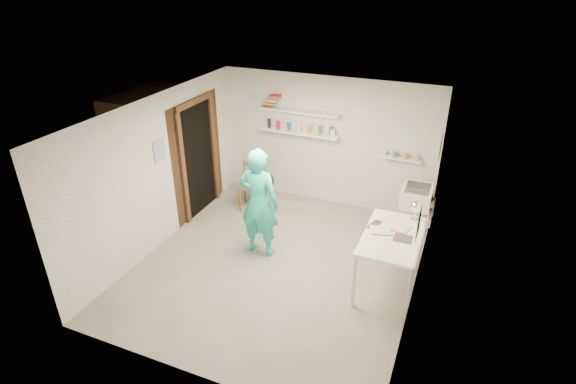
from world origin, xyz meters
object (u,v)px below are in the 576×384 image
at_px(belfast_sink, 417,196).
at_px(wooden_chair, 252,185).
at_px(man, 259,203).
at_px(wall_clock, 264,179).
at_px(work_table, 390,261).
at_px(desk_lamp, 417,207).

xyz_separation_m(belfast_sink, wooden_chair, (-2.89, -0.25, -0.22)).
relative_size(man, wall_clock, 5.56).
bearing_deg(work_table, man, 177.47).
relative_size(belfast_sink, desk_lamp, 3.76).
height_order(man, wooden_chair, man).
xyz_separation_m(belfast_sink, desk_lamp, (0.10, -1.07, 0.37)).
bearing_deg(work_table, wall_clock, 171.37).
relative_size(wall_clock, work_table, 0.25).
bearing_deg(desk_lamp, wooden_chair, 164.74).
bearing_deg(wooden_chair, work_table, -39.27).
distance_m(work_table, desk_lamp, 0.85).
bearing_deg(belfast_sink, wall_clock, -149.54).
bearing_deg(belfast_sink, wooden_chair, -175.05).
height_order(man, wall_clock, man).
relative_size(belfast_sink, wooden_chair, 0.62).
relative_size(wall_clock, wooden_chair, 0.33).
height_order(wooden_chair, desk_lamp, desk_lamp).
relative_size(man, work_table, 1.37).
bearing_deg(desk_lamp, wall_clock, -174.91).
height_order(man, work_table, man).
relative_size(belfast_sink, man, 0.34).
distance_m(man, desk_lamp, 2.30).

